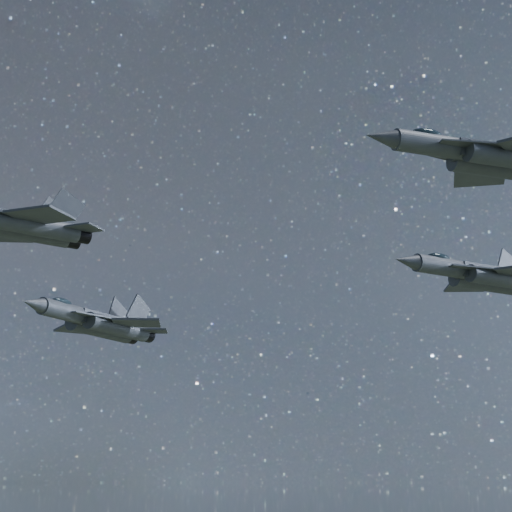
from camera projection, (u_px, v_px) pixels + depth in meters
jet_lead at (9, 222)px, 66.44m from camera, size 16.64×11.85×4.24m
jet_left at (100, 323)px, 89.65m from camera, size 19.56×12.89×5.01m
jet_right at (493, 157)px, 56.40m from camera, size 16.26×10.89×4.11m
jet_slot at (486, 276)px, 85.94m from camera, size 20.19×14.02×5.07m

